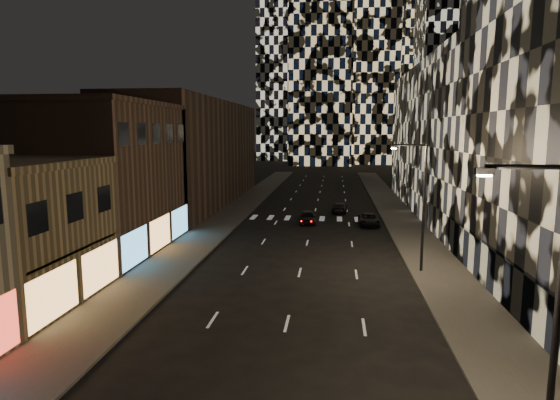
% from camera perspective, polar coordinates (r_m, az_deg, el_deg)
% --- Properties ---
extents(sidewalk_left, '(4.00, 120.00, 0.15)m').
position_cam_1_polar(sidewalk_left, '(55.52, -6.28, -1.95)').
color(sidewalk_left, '#47443F').
rests_on(sidewalk_left, ground).
extents(sidewalk_right, '(4.00, 120.00, 0.15)m').
position_cam_1_polar(sidewalk_right, '(54.67, 14.63, -2.33)').
color(sidewalk_right, '#47443F').
rests_on(sidewalk_right, ground).
extents(curb_left, '(0.20, 120.00, 0.15)m').
position_cam_1_polar(curb_left, '(55.09, -4.15, -2.00)').
color(curb_left, '#4C4C47').
rests_on(curb_left, ground).
extents(curb_right, '(0.20, 120.00, 0.15)m').
position_cam_1_polar(curb_right, '(54.41, 12.44, -2.31)').
color(curb_right, '#4C4C47').
rests_on(curb_right, ground).
extents(retail_brown, '(10.00, 15.00, 12.00)m').
position_cam_1_polar(retail_brown, '(41.70, -21.02, 2.34)').
color(retail_brown, brown).
rests_on(retail_brown, ground).
extents(retail_filler_left, '(10.00, 40.00, 14.00)m').
position_cam_1_polar(retail_filler_left, '(66.18, -10.37, 5.67)').
color(retail_filler_left, brown).
rests_on(retail_filler_left, ground).
extents(midrise_base, '(0.60, 25.00, 3.00)m').
position_cam_1_polar(midrise_base, '(30.64, 25.62, -8.55)').
color(midrise_base, '#383838').
rests_on(midrise_base, ground).
extents(midrise_filler_right, '(16.00, 40.00, 18.00)m').
position_cam_1_polar(midrise_filler_right, '(62.75, 23.20, 6.82)').
color(midrise_filler_right, '#232326').
rests_on(midrise_filler_right, ground).
extents(tower_center_low, '(18.00, 18.00, 95.00)m').
position_cam_1_polar(tower_center_low, '(148.10, 5.21, 23.04)').
color(tower_center_low, black).
rests_on(tower_center_low, ground).
extents(streetlight_near, '(2.55, 0.25, 9.00)m').
position_cam_1_polar(streetlight_near, '(15.24, 30.02, -10.53)').
color(streetlight_near, black).
rests_on(streetlight_near, sidewalk_right).
extents(streetlight_far, '(2.55, 0.25, 9.00)m').
position_cam_1_polar(streetlight_far, '(34.07, 16.77, 0.20)').
color(streetlight_far, black).
rests_on(streetlight_far, sidewalk_right).
extents(car_dark_midlane, '(1.95, 4.20, 1.39)m').
position_cam_1_polar(car_dark_midlane, '(51.11, 3.38, -2.10)').
color(car_dark_midlane, black).
rests_on(car_dark_midlane, ground).
extents(car_dark_oncoming, '(2.02, 4.32, 1.22)m').
position_cam_1_polar(car_dark_oncoming, '(58.38, 7.30, -0.92)').
color(car_dark_oncoming, black).
rests_on(car_dark_oncoming, ground).
extents(car_dark_rightlane, '(2.19, 4.56, 1.25)m').
position_cam_1_polar(car_dark_rightlane, '(50.83, 10.79, -2.37)').
color(car_dark_rightlane, black).
rests_on(car_dark_rightlane, ground).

